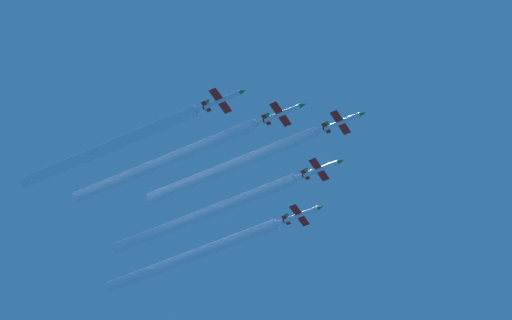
% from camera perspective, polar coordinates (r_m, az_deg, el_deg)
% --- Properties ---
extents(jet_lead, '(7.97, 11.60, 2.79)m').
position_cam_1_polar(jet_lead, '(319.32, 3.77, 1.67)').
color(jet_lead, silver).
extents(jet_left_wingman, '(7.97, 11.60, 2.79)m').
position_cam_1_polar(jet_left_wingman, '(327.07, 2.85, -0.36)').
color(jet_left_wingman, silver).
extents(jet_right_wingman, '(7.97, 11.60, 2.79)m').
position_cam_1_polar(jet_right_wingman, '(314.91, 1.18, 2.04)').
color(jet_right_wingman, silver).
extents(jet_outer_left, '(7.97, 11.60, 2.79)m').
position_cam_1_polar(jet_outer_left, '(335.99, 1.99, -2.33)').
color(jet_outer_left, silver).
extents(jet_outer_right, '(7.97, 11.60, 2.79)m').
position_cam_1_polar(jet_outer_right, '(310.92, -1.41, 2.61)').
color(jet_outer_right, silver).
extents(smoke_trail_lead, '(2.77, 48.98, 2.77)m').
position_cam_1_polar(smoke_trail_lead, '(327.97, -0.93, -0.20)').
color(smoke_trail_lead, white).
extents(smoke_trail_left_wingman, '(2.77, 54.45, 2.77)m').
position_cam_1_polar(smoke_trail_left_wingman, '(337.45, -2.12, -2.28)').
color(smoke_trail_left_wingman, white).
extents(smoke_trail_right_wingman, '(2.77, 53.29, 2.77)m').
position_cam_1_polar(smoke_trail_right_wingman, '(325.47, -3.82, -0.00)').
color(smoke_trail_right_wingman, white).
extents(smoke_trail_outer_left, '(2.77, 52.49, 2.77)m').
position_cam_1_polar(smoke_trail_outer_left, '(346.74, -2.67, -4.08)').
color(smoke_trail_outer_left, white).
extents(smoke_trail_outer_right, '(2.77, 51.43, 2.77)m').
position_cam_1_polar(smoke_trail_outer_right, '(322.23, -6.23, 0.59)').
color(smoke_trail_outer_right, white).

